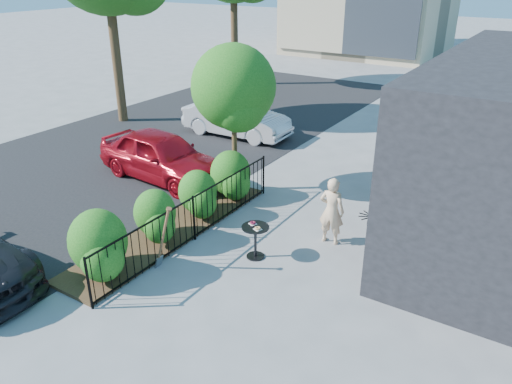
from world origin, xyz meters
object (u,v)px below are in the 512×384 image
Objects in this scene: patio_tree at (235,93)px; car_red at (162,156)px; shovel at (162,241)px; cafe_table at (255,236)px; car_silver at (237,118)px; woman at (332,211)px.

car_red is (-2.33, -0.41, -2.06)m from patio_tree.
patio_tree is at bearing -74.78° from car_red.
patio_tree is at bearing 103.54° from shovel.
car_silver is at bearing 127.06° from cafe_table.
patio_tree is 2.50× the size of woman.
shovel is (0.98, -4.06, -2.10)m from patio_tree.
patio_tree is at bearing 131.08° from cafe_table.
car_red reaches higher than cafe_table.
woman reaches higher than shovel.
cafe_table is at bearing 49.06° from woman.
car_red is 4.52m from car_silver.
shovel is 4.92m from car_red.
shovel is 0.38× the size of car_silver.
cafe_table is 0.20× the size of car_silver.
shovel is at bearing -156.72° from car_silver.
woman is at bearing 49.70° from shovel.
patio_tree is 0.95× the size of car_red.
shovel is (-2.42, -2.85, -0.12)m from woman.
patio_tree is 4.11m from woman.
car_silver is at bearing 10.85° from car_red.
car_red is (-3.31, 3.64, 0.04)m from shovel.
shovel is at bearing -132.56° from car_red.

